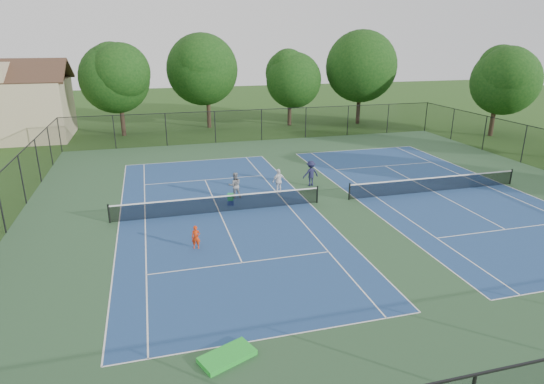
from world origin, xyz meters
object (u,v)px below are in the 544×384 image
object	(u,v)px
ball_crate	(231,203)
tree_side_e	(499,77)
tree_back_a	(118,75)
tree_back_b	(207,66)
tree_back_c	(290,76)
instructor	(235,185)
tree_back_d	(361,63)
child_player	(196,237)
bystander_a	(279,181)
bystander_b	(311,173)
ball_hopper	(231,197)
clapboard_house	(13,107)

from	to	relation	value
ball_crate	tree_side_e	bearing A→B (deg)	24.01
tree_back_a	tree_back_b	distance (m)	9.24
tree_back_c	instructor	xyz separation A→B (m)	(-10.66, -22.80, -4.66)
tree_side_e	ball_crate	bearing A→B (deg)	-155.99
tree_back_d	child_player	xyz separation A→B (m)	(-21.79, -28.38, -6.25)
tree_side_e	bystander_a	world-z (taller)	tree_side_e
bystander_b	tree_back_d	bearing A→B (deg)	-131.78
instructor	bystander_a	xyz separation A→B (m)	(2.88, 0.19, -0.02)
ball_crate	tree_back_d	bearing A→B (deg)	50.20
instructor	ball_hopper	distance (m)	1.32
child_player	bystander_b	bearing A→B (deg)	54.72
ball_hopper	bystander_b	bearing A→B (deg)	21.34
tree_back_d	tree_side_e	size ratio (longest dim) A/B	1.17
child_player	ball_hopper	distance (m)	6.00
tree_side_e	ball_crate	distance (m)	32.41
bystander_a	tree_back_c	bearing A→B (deg)	-125.74
tree_back_a	tree_back_c	bearing A→B (deg)	3.18
tree_back_a	ball_crate	world-z (taller)	tree_back_a
tree_back_c	child_player	xyz separation A→B (m)	(-13.79, -29.38, -4.91)
tree_back_d	ball_hopper	bearing A→B (deg)	-129.80
clapboard_house	child_player	size ratio (longest dim) A/B	9.45
tree_back_d	tree_side_e	bearing A→B (deg)	-45.00
instructor	tree_back_b	bearing A→B (deg)	-93.36
instructor	ball_hopper	xyz separation A→B (m)	(-0.50, -1.19, -0.31)
bystander_b	ball_crate	xyz separation A→B (m)	(-5.88, -2.30, -0.71)
tree_back_b	tree_back_d	size ratio (longest dim) A/B	0.97
tree_back_c	ball_crate	distance (m)	26.98
tree_back_c	tree_side_e	size ratio (longest dim) A/B	0.95
tree_back_b	ball_crate	bearing A→B (deg)	-94.93
tree_back_b	tree_side_e	world-z (taller)	tree_back_b
tree_side_e	clapboard_house	world-z (taller)	tree_side_e
tree_side_e	ball_crate	xyz separation A→B (m)	(-29.15, -12.99, -5.66)
clapboard_house	instructor	distance (m)	28.73
tree_back_b	instructor	size ratio (longest dim) A/B	6.09
tree_side_e	tree_back_b	bearing A→B (deg)	156.04
ball_hopper	child_player	bearing A→B (deg)	-116.01
tree_back_a	tree_back_c	world-z (taller)	tree_back_a
tree_back_c	tree_side_e	world-z (taller)	tree_side_e
tree_back_a	ball_crate	bearing A→B (deg)	-73.42
tree_back_a	clapboard_house	distance (m)	10.47
clapboard_house	child_player	world-z (taller)	clapboard_house
tree_back_a	child_player	distance (m)	29.21
tree_back_a	ball_hopper	size ratio (longest dim) A/B	22.44
tree_side_e	clapboard_house	size ratio (longest dim) A/B	0.82
instructor	ball_hopper	bearing A→B (deg)	67.92
tree_back_c	ball_hopper	world-z (taller)	tree_back_c
tree_back_a	clapboard_house	size ratio (longest dim) A/B	0.85
clapboard_house	ball_crate	xyz separation A→B (m)	(16.85, -23.99, -2.94)
child_player	bystander_b	distance (m)	11.47
instructor	bystander_a	world-z (taller)	instructor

